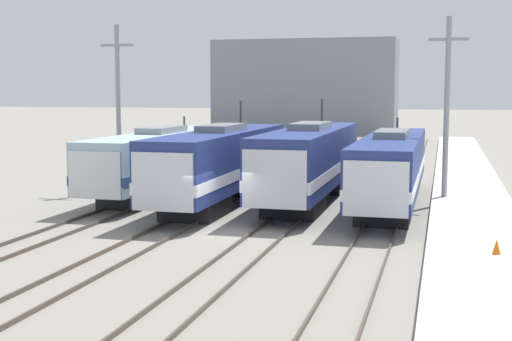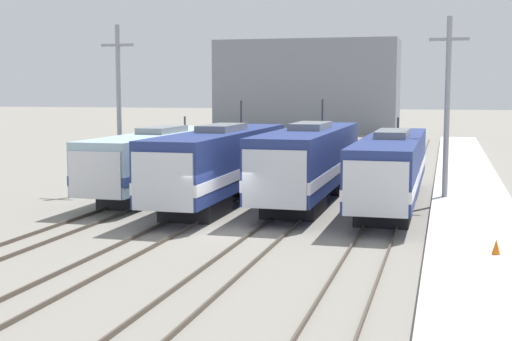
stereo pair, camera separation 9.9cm
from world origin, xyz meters
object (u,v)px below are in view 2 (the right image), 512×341
(catenary_tower_left, at_px, (119,105))
(traffic_cone, at_px, (496,247))
(locomotive_far_left, at_px, (159,160))
(locomotive_center_right, at_px, (309,162))
(catenary_tower_right, at_px, (447,107))
(locomotive_far_right, at_px, (391,168))
(locomotive_center_left, at_px, (219,164))

(catenary_tower_left, xyz_separation_m, traffic_cone, (20.43, -13.30, -4.44))
(locomotive_far_left, distance_m, locomotive_center_right, 8.77)
(locomotive_center_right, bearing_deg, catenary_tower_left, 173.57)
(catenary_tower_right, bearing_deg, locomotive_center_right, -169.50)
(locomotive_far_right, bearing_deg, locomotive_center_left, -169.78)
(traffic_cone, bearing_deg, locomotive_center_right, 126.31)
(locomotive_far_right, relative_size, traffic_cone, 33.96)
(locomotive_far_left, height_order, locomotive_center_left, locomotive_center_left)
(catenary_tower_right, height_order, traffic_cone, catenary_tower_right)
(locomotive_far_left, height_order, locomotive_far_right, locomotive_far_right)
(locomotive_far_left, bearing_deg, locomotive_far_right, -3.84)
(locomotive_center_right, height_order, traffic_cone, locomotive_center_right)
(locomotive_center_right, distance_m, catenary_tower_right, 7.76)
(locomotive_center_left, height_order, locomotive_far_right, locomotive_center_left)
(locomotive_far_right, height_order, catenary_tower_right, catenary_tower_right)
(locomotive_center_left, relative_size, catenary_tower_left, 1.69)
(catenary_tower_left, bearing_deg, traffic_cone, -33.08)
(locomotive_far_left, xyz_separation_m, catenary_tower_left, (-2.85, 0.83, 3.10))
(locomotive_far_left, distance_m, catenary_tower_left, 4.29)
(catenary_tower_left, relative_size, catenary_tower_right, 1.00)
(locomotive_center_left, distance_m, locomotive_center_right, 4.81)
(locomotive_far_left, distance_m, traffic_cone, 21.59)
(locomotive_center_left, height_order, catenary_tower_right, catenary_tower_right)
(locomotive_center_left, bearing_deg, catenary_tower_right, 16.05)
(locomotive_center_left, relative_size, catenary_tower_right, 1.69)
(locomotive_far_left, relative_size, traffic_cone, 31.61)
(locomotive_center_left, distance_m, locomotive_far_right, 8.90)
(catenary_tower_left, bearing_deg, locomotive_center_left, -24.48)
(locomotive_center_left, xyz_separation_m, catenary_tower_left, (-7.23, 3.29, 2.96))
(locomotive_far_right, bearing_deg, catenary_tower_right, 32.56)
(locomotive_center_left, height_order, catenary_tower_left, catenary_tower_left)
(catenary_tower_left, height_order, traffic_cone, catenary_tower_left)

